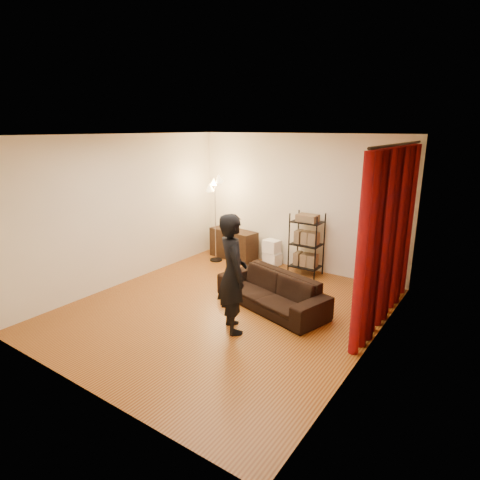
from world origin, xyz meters
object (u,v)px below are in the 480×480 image
Objects in this scene: person at (233,274)px; storage_boxes at (272,252)px; sofa at (271,291)px; wire_shelf at (306,244)px; media_cabinet at (234,244)px; floor_lamp at (215,220)px.

storage_boxes is at bearing -31.19° from person.
sofa is 1.11m from person.
storage_boxes is 0.44× the size of wire_shelf.
floor_lamp is at bearing -113.40° from media_cabinet.
storage_boxes is 1.38m from floor_lamp.
storage_boxes is at bearing 13.63° from media_cabinet.
person is 1.38× the size of wire_shelf.
sofa is 2.08m from storage_boxes.
media_cabinet is 2.02× the size of storage_boxes.
wire_shelf is at bearing 7.43° from media_cabinet.
storage_boxes is (-1.04, 1.81, -0.01)m from sofa.
person is 3.31m from media_cabinet.
person is 2.97m from storage_boxes.
media_cabinet is (-1.88, 2.67, -0.53)m from person.
sofa is 1.56× the size of wire_shelf.
media_cabinet reaches higher than sofa.
storage_boxes is (0.93, 0.08, -0.05)m from media_cabinet.
floor_lamp is (-2.19, 1.37, 0.62)m from sofa.
person is at bearing -46.45° from media_cabinet.
wire_shelf is 2.02m from floor_lamp.
wire_shelf is at bearing 9.30° from floor_lamp.
floor_lamp is (-1.98, -0.32, 0.28)m from wire_shelf.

